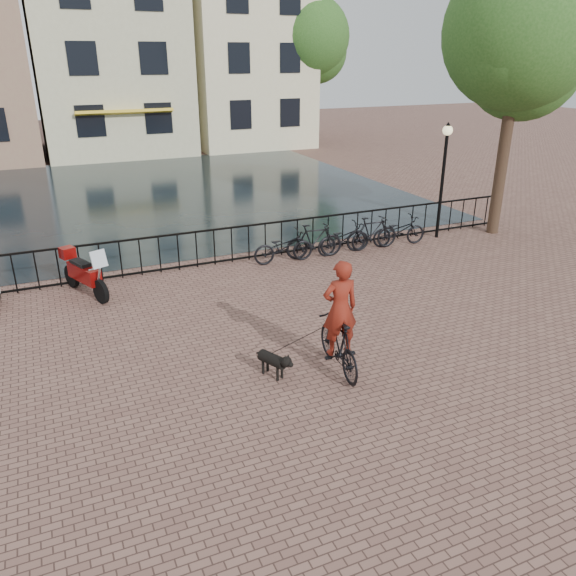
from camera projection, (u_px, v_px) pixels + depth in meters
name	position (u px, v px, depth m)	size (l,w,h in m)	color
ground	(365.00, 426.00, 8.77)	(100.00, 100.00, 0.00)	brown
canal_water	(150.00, 194.00, 23.39)	(20.00, 20.00, 0.00)	black
railing	(214.00, 247.00, 15.34)	(20.00, 0.05, 1.02)	black
canal_house_mid	(106.00, 45.00, 32.03)	(8.00, 9.50, 11.80)	#BCB98E
canal_house_right	(238.00, 32.00, 34.72)	(7.00, 9.00, 13.30)	beige
tree_near_right	(521.00, 32.00, 16.06)	(4.48, 4.48, 8.24)	black
tree_far_right	(310.00, 37.00, 33.60)	(4.76, 4.76, 8.76)	black
lamp_post	(444.00, 162.00, 16.96)	(0.30, 0.30, 3.45)	black
cyclist	(339.00, 323.00, 9.99)	(0.83, 1.87, 2.49)	black
dog	(272.00, 363.00, 10.05)	(0.56, 0.82, 0.53)	black
motorcycle	(84.00, 269.00, 13.33)	(1.13, 1.90, 1.34)	maroon
parked_bike_0	(283.00, 247.00, 15.52)	(0.60, 1.72, 0.90)	black
parked_bike_1	(314.00, 241.00, 15.85)	(0.47, 1.66, 1.00)	black
parked_bike_2	(344.00, 239.00, 16.23)	(0.60, 1.72, 0.90)	black
parked_bike_3	(372.00, 233.00, 16.56)	(0.47, 1.66, 1.00)	black
parked_bike_4	(399.00, 231.00, 16.93)	(0.60, 1.72, 0.90)	black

